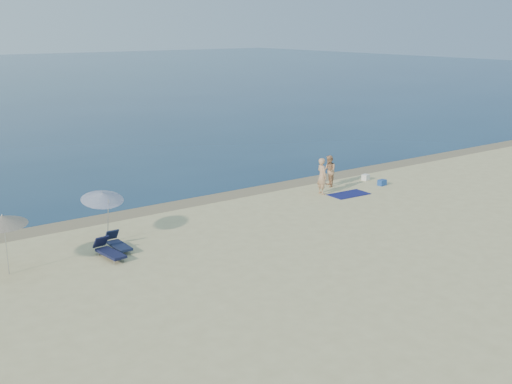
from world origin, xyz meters
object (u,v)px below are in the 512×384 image
(person_left, at_px, (322,176))
(person_right, at_px, (329,171))
(umbrella_near, at_px, (102,196))
(blue_cooler, at_px, (382,183))

(person_left, xyz_separation_m, person_right, (1.34, 0.92, -0.09))
(umbrella_near, bearing_deg, person_right, 11.08)
(blue_cooler, height_order, umbrella_near, umbrella_near)
(person_left, xyz_separation_m, blue_cooler, (3.76, -0.60, -0.77))
(person_left, relative_size, umbrella_near, 0.84)
(person_left, height_order, umbrella_near, umbrella_near)
(person_right, relative_size, umbrella_near, 0.76)
(blue_cooler, bearing_deg, person_left, 168.06)
(person_right, height_order, blue_cooler, person_right)
(person_right, xyz_separation_m, umbrella_near, (-13.11, -1.26, 1.00))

